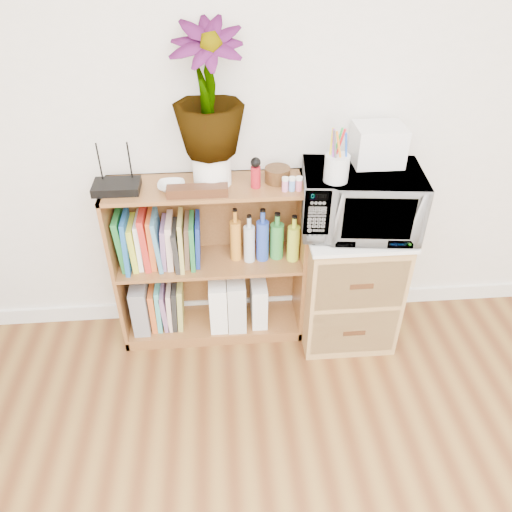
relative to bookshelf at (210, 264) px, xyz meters
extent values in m
cube|color=white|center=(0.35, 0.14, -0.42)|extent=(4.00, 0.02, 0.10)
cube|color=brown|center=(0.00, 0.00, 0.00)|extent=(1.00, 0.30, 0.95)
cube|color=#9E7542|center=(0.75, -0.08, -0.12)|extent=(0.50, 0.45, 0.70)
imported|color=silver|center=(0.75, -0.08, 0.40)|extent=(0.60, 0.44, 0.31)
cylinder|color=silver|center=(0.60, -0.16, 0.62)|extent=(0.11, 0.11, 0.12)
cube|color=white|center=(0.83, 0.01, 0.65)|extent=(0.23, 0.19, 0.19)
cube|color=black|center=(-0.42, -0.02, 0.49)|extent=(0.22, 0.15, 0.04)
imported|color=silver|center=(-0.16, -0.03, 0.49)|extent=(0.13, 0.13, 0.03)
cylinder|color=white|center=(0.04, 0.02, 0.55)|extent=(0.18, 0.18, 0.16)
imported|color=#458033|center=(0.04, 0.02, 0.92)|extent=(0.32, 0.32, 0.58)
cube|color=#38200F|center=(-0.03, -0.10, 0.50)|extent=(0.29, 0.07, 0.05)
cylinder|color=#A21420|center=(0.24, -0.04, 0.53)|extent=(0.05, 0.05, 0.11)
cylinder|color=#38230F|center=(0.35, 0.01, 0.51)|extent=(0.12, 0.12, 0.07)
cube|color=pink|center=(0.41, -0.09, 0.50)|extent=(0.10, 0.04, 0.05)
cube|color=gray|center=(-0.40, 0.00, -0.26)|extent=(0.09, 0.24, 0.30)
cube|color=white|center=(0.03, -0.01, -0.25)|extent=(0.10, 0.24, 0.31)
cube|color=silver|center=(0.13, -0.01, -0.25)|extent=(0.10, 0.25, 0.32)
cube|color=white|center=(0.26, -0.01, -0.27)|extent=(0.09, 0.22, 0.27)
cube|color=#228137|center=(-0.45, 0.00, 0.17)|extent=(0.05, 0.20, 0.30)
cube|color=#1A559E|center=(-0.41, 0.00, 0.18)|extent=(0.03, 0.20, 0.31)
cube|color=#CCD432|center=(-0.39, 0.00, 0.15)|extent=(0.03, 0.20, 0.25)
cube|color=white|center=(-0.36, 0.00, 0.16)|extent=(0.02, 0.20, 0.27)
cube|color=red|center=(-0.32, 0.00, 0.18)|extent=(0.04, 0.20, 0.31)
cube|color=orange|center=(-0.29, 0.00, 0.17)|extent=(0.03, 0.20, 0.29)
cube|color=teal|center=(-0.26, 0.00, 0.17)|extent=(0.04, 0.20, 0.29)
cube|color=#8B6191|center=(-0.23, 0.00, 0.14)|extent=(0.04, 0.20, 0.24)
cube|color=beige|center=(-0.20, 0.00, 0.16)|extent=(0.04, 0.20, 0.26)
cube|color=black|center=(-0.17, 0.00, 0.14)|extent=(0.04, 0.20, 0.23)
cube|color=tan|center=(-0.14, 0.00, 0.17)|extent=(0.03, 0.20, 0.29)
cube|color=brown|center=(-0.11, 0.00, 0.15)|extent=(0.04, 0.20, 0.25)
cube|color=#1E7136|center=(-0.08, 0.00, 0.15)|extent=(0.03, 0.20, 0.26)
cube|color=navy|center=(-0.06, 0.00, 0.15)|extent=(0.03, 0.20, 0.25)
cylinder|color=orange|center=(0.14, 0.00, 0.17)|extent=(0.06, 0.06, 0.29)
cylinder|color=silver|center=(0.21, 0.00, 0.16)|extent=(0.06, 0.06, 0.27)
cylinder|color=blue|center=(0.28, 0.00, 0.17)|extent=(0.07, 0.07, 0.29)
cylinder|color=green|center=(0.36, 0.00, 0.15)|extent=(0.07, 0.07, 0.26)
cylinder|color=#BCD131|center=(0.44, 0.00, 0.15)|extent=(0.07, 0.07, 0.26)
cylinder|color=#AFBBC4|center=(0.52, 0.00, 0.16)|extent=(0.07, 0.07, 0.26)
cube|color=#D15C24|center=(-0.33, 0.00, -0.27)|extent=(0.03, 0.19, 0.26)
cube|color=teal|center=(-0.30, 0.00, -0.26)|extent=(0.03, 0.19, 0.28)
cube|color=#895F8E|center=(-0.27, 0.00, -0.28)|extent=(0.04, 0.19, 0.25)
cube|color=beige|center=(-0.24, 0.00, -0.28)|extent=(0.03, 0.19, 0.26)
cube|color=black|center=(-0.21, 0.00, -0.27)|extent=(0.04, 0.19, 0.27)
cube|color=#A6A74D|center=(-0.18, 0.00, -0.26)|extent=(0.04, 0.19, 0.28)
camera|label=1|loc=(0.07, -2.17, 1.61)|focal=35.00mm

